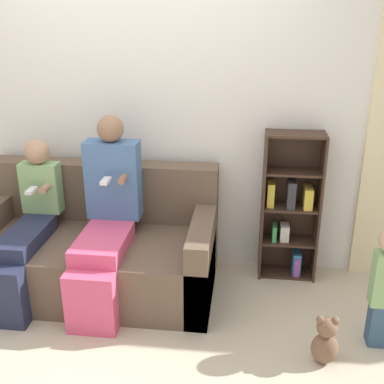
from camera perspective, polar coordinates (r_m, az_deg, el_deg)
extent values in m
plane|color=beige|center=(3.32, -9.92, -16.01)|extent=(14.00, 14.00, 0.00)
cube|color=silver|center=(3.73, -6.66, 10.01)|extent=(10.00, 0.06, 2.55)
cube|color=brown|center=(3.60, -11.86, -8.93)|extent=(1.76, 0.72, 0.42)
cube|color=brown|center=(3.88, -10.05, -2.69)|extent=(1.76, 0.20, 0.87)
cube|color=brown|center=(3.40, 1.09, -8.57)|extent=(0.15, 0.72, 0.61)
cube|color=#DB4C75|center=(3.23, -11.89, -12.82)|extent=(0.33, 0.12, 0.42)
cube|color=#DB4C75|center=(3.36, -10.53, -6.04)|extent=(0.33, 0.52, 0.11)
cube|color=#476B9E|center=(3.53, -9.28, 1.47)|extent=(0.39, 0.17, 0.57)
sphere|color=#8C664C|center=(3.42, -9.66, 7.41)|extent=(0.19, 0.19, 0.19)
cylinder|color=#8C664C|center=(3.36, -8.22, 1.53)|extent=(0.05, 0.10, 0.05)
cube|color=white|center=(3.34, -10.20, 1.30)|extent=(0.05, 0.12, 0.02)
cube|color=#232842|center=(3.44, -21.06, -11.60)|extent=(0.24, 0.12, 0.42)
cube|color=#232842|center=(3.58, -19.17, -5.14)|extent=(0.24, 0.57, 0.11)
cube|color=#84AD70|center=(3.77, -17.41, 0.53)|extent=(0.29, 0.13, 0.38)
sphere|color=tan|center=(3.68, -17.88, 4.55)|extent=(0.18, 0.18, 0.18)
cylinder|color=tan|center=(3.63, -17.05, 0.40)|extent=(0.05, 0.10, 0.05)
cube|color=white|center=(3.62, -18.50, 0.17)|extent=(0.05, 0.12, 0.02)
cube|color=#335170|center=(3.32, 21.46, -14.31)|extent=(0.15, 0.11, 0.29)
cube|color=#3D281E|center=(3.69, 8.37, -1.65)|extent=(0.02, 0.24, 1.15)
cube|color=#3D281E|center=(3.72, 14.75, -1.91)|extent=(0.02, 0.24, 1.15)
cube|color=#3D281E|center=(3.80, 11.46, -1.14)|extent=(0.43, 0.02, 1.15)
cube|color=#3D281E|center=(3.95, 10.97, -9.33)|extent=(0.40, 0.20, 0.02)
cube|color=#3D281E|center=(3.82, 11.26, -5.68)|extent=(0.40, 0.20, 0.02)
cube|color=#3D281E|center=(3.70, 11.57, -1.79)|extent=(0.40, 0.20, 0.02)
cube|color=#3D281E|center=(3.60, 11.90, 2.35)|extent=(0.40, 0.20, 0.02)
cube|color=#3D281E|center=(3.52, 12.25, 6.69)|extent=(0.40, 0.20, 0.02)
cube|color=gold|center=(3.68, 13.56, -0.58)|extent=(0.06, 0.16, 0.16)
cube|color=beige|center=(3.78, 10.90, -4.68)|extent=(0.07, 0.12, 0.13)
cube|color=#934CA3|center=(3.92, 12.23, -8.28)|extent=(0.04, 0.17, 0.15)
cube|color=gold|center=(3.65, 9.31, -0.22)|extent=(0.05, 0.13, 0.19)
cube|color=#333338|center=(3.66, 11.65, -0.15)|extent=(0.06, 0.17, 0.21)
cube|color=#429956|center=(3.78, 9.71, -4.66)|extent=(0.03, 0.14, 0.12)
cube|color=teal|center=(3.91, 12.24, -8.11)|extent=(0.06, 0.14, 0.18)
ellipsoid|color=brown|center=(3.10, 15.43, -17.44)|extent=(0.16, 0.13, 0.20)
sphere|color=brown|center=(3.01, 15.72, -15.19)|extent=(0.12, 0.12, 0.12)
sphere|color=brown|center=(2.97, 14.98, -14.43)|extent=(0.05, 0.05, 0.05)
sphere|color=brown|center=(2.99, 16.65, -14.43)|extent=(0.05, 0.05, 0.05)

